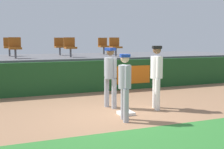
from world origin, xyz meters
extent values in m
plane|color=#936B4C|center=(0.00, 0.00, 0.00)|extent=(60.00, 60.00, 0.00)
cube|color=#2D722D|center=(0.00, -2.67, 0.00)|extent=(18.00, 2.80, 0.01)
cube|color=white|center=(0.23, 0.03, 0.04)|extent=(0.40, 0.40, 0.08)
cylinder|color=white|center=(1.40, 0.48, 0.46)|extent=(0.16, 0.16, 0.92)
cylinder|color=white|center=(1.29, 0.16, 0.46)|extent=(0.16, 0.16, 0.92)
cylinder|color=white|center=(1.35, 0.32, 1.24)|extent=(0.45, 0.45, 0.65)
sphere|color=brown|center=(1.35, 0.32, 1.75)|extent=(0.24, 0.24, 0.24)
cube|color=black|center=(1.35, 0.32, 1.82)|extent=(0.32, 0.32, 0.08)
cylinder|color=white|center=(1.42, 0.52, 1.26)|extent=(0.09, 0.09, 0.60)
cylinder|color=white|center=(1.28, 0.12, 1.26)|extent=(0.09, 0.09, 0.60)
ellipsoid|color=brown|center=(1.52, 0.49, 1.00)|extent=(0.18, 0.23, 0.28)
cylinder|color=#9EA3AD|center=(-0.03, -0.36, 0.42)|extent=(0.14, 0.14, 0.83)
cylinder|color=#9EA3AD|center=(-0.09, -0.66, 0.42)|extent=(0.14, 0.14, 0.83)
cylinder|color=#9EA3AD|center=(-0.06, -0.51, 1.12)|extent=(0.38, 0.38, 0.58)
sphere|color=beige|center=(-0.06, -0.51, 1.58)|extent=(0.22, 0.22, 0.22)
cube|color=#193899|center=(-0.06, -0.51, 1.65)|extent=(0.27, 0.27, 0.08)
cylinder|color=#9EA3AD|center=(-0.02, -0.32, 1.14)|extent=(0.08, 0.08, 0.55)
cylinder|color=#9EA3AD|center=(-0.10, -0.70, 1.14)|extent=(0.08, 0.08, 0.55)
cylinder|color=#9EA3AD|center=(0.10, 1.13, 0.44)|extent=(0.15, 0.15, 0.89)
cylinder|color=#9EA3AD|center=(0.21, 0.83, 0.44)|extent=(0.15, 0.15, 0.89)
cylinder|color=#9EA3AD|center=(0.15, 0.98, 1.20)|extent=(0.44, 0.44, 0.62)
sphere|color=brown|center=(0.15, 0.98, 1.69)|extent=(0.23, 0.23, 0.23)
cube|color=#193899|center=(0.15, 0.98, 1.76)|extent=(0.32, 0.32, 0.08)
cylinder|color=#9EA3AD|center=(0.08, 1.18, 1.22)|extent=(0.09, 0.09, 0.58)
cylinder|color=#9EA3AD|center=(0.23, 0.79, 1.22)|extent=(0.09, 0.09, 0.58)
cube|color=#19471E|center=(0.00, 3.85, 0.61)|extent=(18.00, 0.24, 1.22)
cube|color=orange|center=(2.30, 3.72, 0.61)|extent=(1.50, 0.02, 0.73)
cube|color=#59595E|center=(0.00, 6.42, 0.65)|extent=(18.00, 4.80, 1.30)
cylinder|color=#4C4C51|center=(0.00, 7.02, 1.50)|extent=(0.08, 0.08, 0.40)
cube|color=#8C4714|center=(0.00, 7.02, 1.70)|extent=(0.46, 0.44, 0.08)
cube|color=#8C4714|center=(0.00, 7.21, 1.94)|extent=(0.46, 0.06, 0.40)
cylinder|color=#4C4C51|center=(0.05, 5.22, 1.50)|extent=(0.08, 0.08, 0.40)
cube|color=#8C4714|center=(0.05, 5.22, 1.70)|extent=(0.47, 0.44, 0.08)
cube|color=#8C4714|center=(0.05, 5.41, 1.94)|extent=(0.47, 0.06, 0.40)
cylinder|color=#4C4C51|center=(-2.29, 7.02, 1.50)|extent=(0.08, 0.08, 0.40)
cube|color=#8C4714|center=(-2.29, 7.02, 1.70)|extent=(0.47, 0.44, 0.08)
cube|color=#8C4714|center=(-2.29, 7.21, 1.94)|extent=(0.47, 0.06, 0.40)
cylinder|color=#4C4C51|center=(-2.19, 5.22, 1.50)|extent=(0.08, 0.08, 0.40)
cube|color=#8C4714|center=(-2.19, 5.22, 1.70)|extent=(0.48, 0.44, 0.08)
cube|color=#8C4714|center=(-2.19, 5.41, 1.94)|extent=(0.48, 0.06, 0.40)
cylinder|color=#4C4C51|center=(2.25, 7.02, 1.50)|extent=(0.08, 0.08, 0.40)
cube|color=#8C4714|center=(2.25, 7.02, 1.70)|extent=(0.48, 0.44, 0.08)
cube|color=#8C4714|center=(2.25, 7.21, 1.94)|extent=(0.48, 0.06, 0.40)
cylinder|color=#4C4C51|center=(2.14, 5.22, 1.50)|extent=(0.08, 0.08, 0.40)
cube|color=#8C4714|center=(2.14, 5.22, 1.70)|extent=(0.48, 0.44, 0.08)
cube|color=#8C4714|center=(2.14, 5.41, 1.94)|extent=(0.48, 0.06, 0.40)
camera|label=1|loc=(-3.19, -7.25, 2.05)|focal=48.17mm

